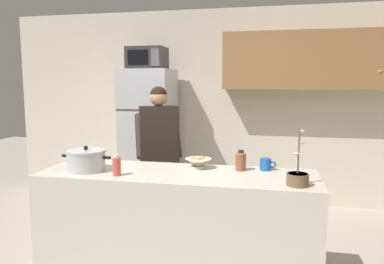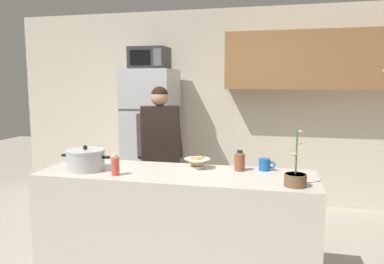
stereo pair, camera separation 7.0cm
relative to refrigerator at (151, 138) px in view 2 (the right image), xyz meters
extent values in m
cube|color=beige|center=(0.87, 0.45, 0.40)|extent=(6.00, 0.12, 2.60)
cube|color=olive|center=(2.07, 0.22, 1.00)|extent=(2.21, 0.34, 0.71)
sphere|color=gold|center=(2.79, 0.05, 0.86)|extent=(0.03, 0.03, 0.03)
cube|color=beige|center=(0.87, -1.85, -0.44)|extent=(2.16, 0.68, 0.92)
cube|color=#B7BABF|center=(0.00, 0.00, 0.00)|extent=(0.64, 0.64, 1.80)
cube|color=#333333|center=(0.00, -0.32, 0.40)|extent=(0.63, 0.01, 0.01)
cylinder|color=#B2B2B7|center=(0.18, -0.35, -0.09)|extent=(0.02, 0.02, 0.81)
cube|color=#2D2D30|center=(0.00, -0.02, 1.04)|extent=(0.48, 0.36, 0.28)
cube|color=black|center=(-0.06, -0.20, 1.04)|extent=(0.26, 0.01, 0.18)
cube|color=#59595B|center=(0.17, -0.20, 1.04)|extent=(0.11, 0.01, 0.21)
cylinder|color=black|center=(0.49, -0.88, -0.51)|extent=(0.11, 0.11, 0.77)
cylinder|color=black|center=(0.36, -0.94, -0.51)|extent=(0.11, 0.11, 0.77)
cube|color=#2D231E|center=(0.43, -0.91, 0.18)|extent=(0.45, 0.34, 0.61)
sphere|color=tan|center=(0.43, -0.91, 0.58)|extent=(0.19, 0.19, 0.19)
sphere|color=black|center=(0.43, -0.91, 0.60)|extent=(0.18, 0.18, 0.18)
cylinder|color=#2D231E|center=(0.56, -0.72, 0.16)|extent=(0.22, 0.37, 0.47)
cylinder|color=#2D231E|center=(0.19, -0.88, 0.16)|extent=(0.22, 0.37, 0.47)
cylinder|color=silver|center=(0.14, -1.94, 0.10)|extent=(0.30, 0.30, 0.15)
cylinder|color=silver|center=(0.14, -1.94, 0.18)|extent=(0.31, 0.31, 0.02)
sphere|color=black|center=(0.14, -1.94, 0.21)|extent=(0.04, 0.04, 0.04)
cube|color=black|center=(-0.04, -1.94, 0.14)|extent=(0.06, 0.02, 0.02)
cube|color=black|center=(0.32, -1.94, 0.14)|extent=(0.06, 0.02, 0.02)
cylinder|color=#1E59B2|center=(1.54, -1.62, 0.07)|extent=(0.09, 0.09, 0.10)
torus|color=#1E59B2|center=(1.60, -1.62, 0.07)|extent=(0.06, 0.01, 0.06)
cylinder|color=white|center=(1.00, -1.67, 0.03)|extent=(0.12, 0.12, 0.02)
cone|color=white|center=(1.00, -1.67, 0.07)|extent=(0.22, 0.22, 0.06)
sphere|color=tan|center=(0.96, -1.69, 0.09)|extent=(0.07, 0.07, 0.07)
sphere|color=tan|center=(1.02, -1.64, 0.09)|extent=(0.07, 0.07, 0.07)
sphere|color=tan|center=(1.01, -1.71, 0.09)|extent=(0.07, 0.07, 0.07)
cylinder|color=brown|center=(1.35, -1.68, 0.09)|extent=(0.08, 0.08, 0.14)
cone|color=brown|center=(1.35, -1.68, 0.17)|extent=(0.08, 0.08, 0.02)
cylinder|color=#262626|center=(1.35, -1.68, 0.18)|extent=(0.05, 0.05, 0.02)
cylinder|color=#D84C3F|center=(0.44, -2.04, 0.09)|extent=(0.06, 0.06, 0.13)
cone|color=#D84C3F|center=(0.44, -2.04, 0.17)|extent=(0.06, 0.06, 0.02)
cylinder|color=white|center=(0.44, -2.04, 0.18)|extent=(0.03, 0.03, 0.02)
cylinder|color=brown|center=(1.76, -2.04, 0.06)|extent=(0.15, 0.15, 0.09)
cylinder|color=#38281E|center=(1.76, -2.04, 0.10)|extent=(0.14, 0.14, 0.01)
cylinder|color=#4C7238|center=(1.76, -2.04, 0.26)|extent=(0.01, 0.03, 0.30)
ellipsoid|color=#D8A58C|center=(1.75, -2.04, 0.24)|extent=(0.04, 0.03, 0.02)
ellipsoid|color=#D8A58C|center=(1.78, -2.04, 0.32)|extent=(0.04, 0.03, 0.02)
ellipsoid|color=#D8A58C|center=(1.78, -2.03, 0.39)|extent=(0.04, 0.03, 0.02)
camera|label=1|loc=(1.57, -4.58, 0.71)|focal=34.36mm
camera|label=2|loc=(1.64, -4.56, 0.71)|focal=34.36mm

